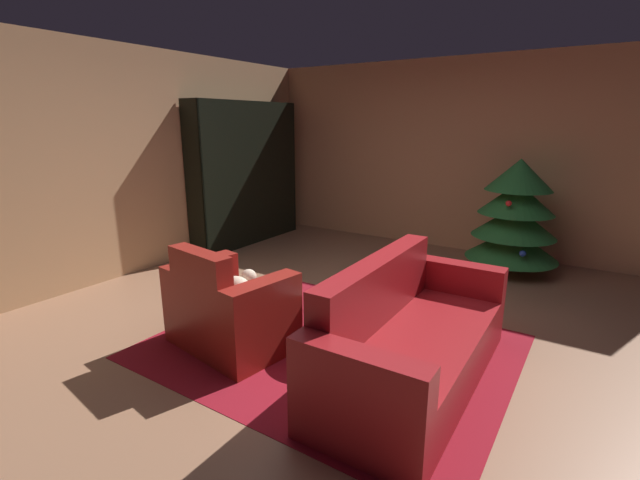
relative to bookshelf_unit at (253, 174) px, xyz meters
name	(u,v)px	position (x,y,z in m)	size (l,w,h in m)	color
ground_plane	(332,330)	(2.63, -1.99, -1.01)	(7.69, 7.69, 0.00)	#996B4E
wall_back	(454,156)	(2.63, 1.24, 0.30)	(5.79, 0.06, 2.62)	tan
wall_left	(120,164)	(-0.24, -1.99, 0.30)	(0.06, 6.53, 2.62)	tan
area_rug	(331,346)	(2.77, -2.25, -1.01)	(2.75, 2.22, 0.01)	maroon
bookshelf_unit	(253,174)	(0.00, 0.00, 0.00)	(0.33, 2.00, 2.06)	black
armchair_red	(228,311)	(2.07, -2.69, -0.71)	(1.06, 0.80, 0.86)	maroon
couch_red	(409,341)	(3.47, -2.34, -0.72)	(0.83, 1.93, 0.85)	maroon
coffee_table	(348,301)	(2.88, -2.17, -0.62)	(0.63, 0.63, 0.44)	black
book_stack_on_table	(343,288)	(2.85, -2.19, -0.51)	(0.20, 0.17, 0.11)	#374893
bottle_on_table	(368,282)	(2.98, -2.02, -0.48)	(0.06, 0.06, 0.23)	#21581E
decorated_tree	(515,216)	(3.61, 0.57, -0.33)	(1.07, 1.07, 1.37)	brown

